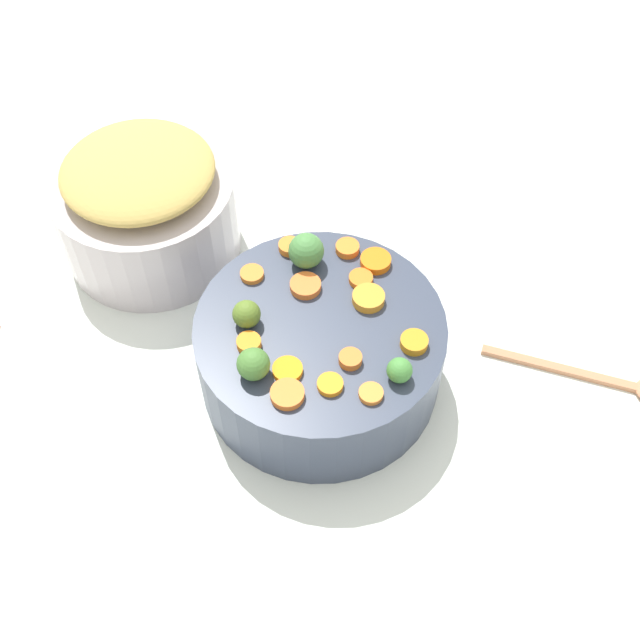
# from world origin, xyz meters

# --- Properties ---
(tabletop) EXTENTS (2.40, 2.40, 0.02)m
(tabletop) POSITION_xyz_m (0.00, 0.00, 0.01)
(tabletop) COLOR white
(tabletop) RESTS_ON ground
(serving_bowl_carrots) EXTENTS (0.30, 0.30, 0.11)m
(serving_bowl_carrots) POSITION_xyz_m (0.02, -0.05, 0.07)
(serving_bowl_carrots) COLOR #343D50
(serving_bowl_carrots) RESTS_ON tabletop
(metal_pot) EXTENTS (0.25, 0.25, 0.12)m
(metal_pot) POSITION_xyz_m (-0.07, -0.37, 0.08)
(metal_pot) COLOR #BCB1B7
(metal_pot) RESTS_ON tabletop
(stuffing_mound) EXTENTS (0.20, 0.20, 0.04)m
(stuffing_mound) POSITION_xyz_m (-0.07, -0.37, 0.16)
(stuffing_mound) COLOR tan
(stuffing_mound) RESTS_ON metal_pot
(carrot_slice_0) EXTENTS (0.04, 0.04, 0.01)m
(carrot_slice_0) POSITION_xyz_m (0.09, -0.01, 0.13)
(carrot_slice_0) COLOR orange
(carrot_slice_0) RESTS_ON serving_bowl_carrots
(carrot_slice_1) EXTENTS (0.03, 0.03, 0.01)m
(carrot_slice_1) POSITION_xyz_m (-0.10, -0.07, 0.13)
(carrot_slice_1) COLOR orange
(carrot_slice_1) RESTS_ON serving_bowl_carrots
(carrot_slice_2) EXTENTS (0.03, 0.03, 0.01)m
(carrot_slice_2) POSITION_xyz_m (-0.06, -0.04, 0.13)
(carrot_slice_2) COLOR orange
(carrot_slice_2) RESTS_ON serving_bowl_carrots
(carrot_slice_3) EXTENTS (0.03, 0.03, 0.01)m
(carrot_slice_3) POSITION_xyz_m (0.05, -0.00, 0.13)
(carrot_slice_3) COLOR orange
(carrot_slice_3) RESTS_ON serving_bowl_carrots
(carrot_slice_4) EXTENTS (0.03, 0.03, 0.01)m
(carrot_slice_4) POSITION_xyz_m (0.08, -0.11, 0.13)
(carrot_slice_4) COLOR orange
(carrot_slice_4) RESTS_ON serving_bowl_carrots
(carrot_slice_5) EXTENTS (0.04, 0.04, 0.01)m
(carrot_slice_5) POSITION_xyz_m (-0.00, 0.05, 0.14)
(carrot_slice_5) COLOR orange
(carrot_slice_5) RESTS_ON serving_bowl_carrots
(carrot_slice_6) EXTENTS (0.05, 0.05, 0.01)m
(carrot_slice_6) POSITION_xyz_m (-0.09, -0.03, 0.13)
(carrot_slice_6) COLOR orange
(carrot_slice_6) RESTS_ON serving_bowl_carrots
(carrot_slice_7) EXTENTS (0.04, 0.04, 0.01)m
(carrot_slice_7) POSITION_xyz_m (-0.07, -0.14, 0.13)
(carrot_slice_7) COLOR orange
(carrot_slice_7) RESTS_ON serving_bowl_carrots
(carrot_slice_8) EXTENTS (0.04, 0.04, 0.01)m
(carrot_slice_8) POSITION_xyz_m (-0.01, -0.16, 0.13)
(carrot_slice_8) COLOR orange
(carrot_slice_8) RESTS_ON serving_bowl_carrots
(carrot_slice_9) EXTENTS (0.05, 0.05, 0.01)m
(carrot_slice_9) POSITION_xyz_m (0.12, -0.04, 0.13)
(carrot_slice_9) COLOR orange
(carrot_slice_9) RESTS_ON serving_bowl_carrots
(carrot_slice_10) EXTENTS (0.05, 0.05, 0.01)m
(carrot_slice_10) POSITION_xyz_m (-0.03, -0.02, 0.14)
(carrot_slice_10) COLOR orange
(carrot_slice_10) RESTS_ON serving_bowl_carrots
(carrot_slice_11) EXTENTS (0.04, 0.04, 0.01)m
(carrot_slice_11) POSITION_xyz_m (0.08, 0.04, 0.13)
(carrot_slice_11) COLOR orange
(carrot_slice_11) RESTS_ON serving_bowl_carrots
(carrot_slice_12) EXTENTS (0.04, 0.04, 0.01)m
(carrot_slice_12) POSITION_xyz_m (0.10, -0.06, 0.13)
(carrot_slice_12) COLOR orange
(carrot_slice_12) RESTS_ON serving_bowl_carrots
(carrot_slice_13) EXTENTS (0.05, 0.05, 0.01)m
(carrot_slice_13) POSITION_xyz_m (-0.02, -0.09, 0.13)
(carrot_slice_13) COLOR orange
(carrot_slice_13) RESTS_ON serving_bowl_carrots
(brussels_sprout_0) EXTENTS (0.04, 0.04, 0.04)m
(brussels_sprout_0) POSITION_xyz_m (0.11, -0.09, 0.15)
(brussels_sprout_0) COLOR #487C35
(brussels_sprout_0) RESTS_ON serving_bowl_carrots
(brussels_sprout_1) EXTENTS (0.03, 0.03, 0.03)m
(brussels_sprout_1) POSITION_xyz_m (0.06, -0.13, 0.15)
(brussels_sprout_1) COLOR #567327
(brussels_sprout_1) RESTS_ON serving_bowl_carrots
(brussels_sprout_2) EXTENTS (0.04, 0.04, 0.04)m
(brussels_sprout_2) POSITION_xyz_m (-0.06, -0.11, 0.15)
(brussels_sprout_2) COLOR #478241
(brussels_sprout_2) RESTS_ON serving_bowl_carrots
(brussels_sprout_3) EXTENTS (0.03, 0.03, 0.03)m
(brussels_sprout_3) POSITION_xyz_m (0.05, 0.06, 0.14)
(brussels_sprout_3) COLOR #44883B
(brussels_sprout_3) RESTS_ON serving_bowl_carrots
(wooden_spoon) EXTENTS (0.07, 0.25, 0.01)m
(wooden_spoon) POSITION_xyz_m (-0.13, 0.29, 0.03)
(wooden_spoon) COLOR #BA7B56
(wooden_spoon) RESTS_ON tabletop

